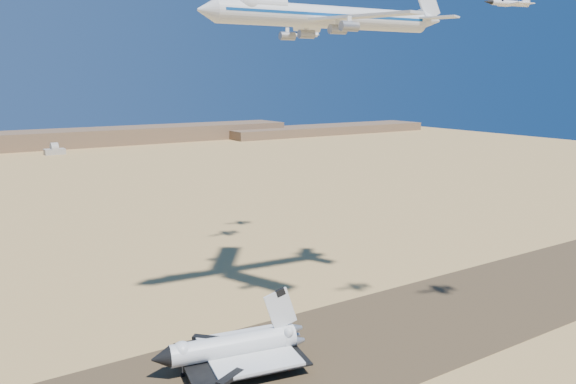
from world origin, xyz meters
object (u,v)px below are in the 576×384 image
shuttle (233,348)px  crew_c (273,370)px  carrier_747 (320,17)px  chase_jet_d (303,35)px  crew_b (289,367)px  crew_a (275,370)px  chase_jet_c (294,24)px  chase_jet_a (509,3)px

shuttle → crew_c: bearing=-41.1°
carrier_747 → chase_jet_d: 72.02m
crew_b → shuttle: bearing=28.9°
crew_b → chase_jet_d: chase_jet_d is taller
crew_a → crew_c: 0.79m
shuttle → crew_b: shuttle is taller
crew_c → chase_jet_c: bearing=-109.4°
carrier_747 → chase_jet_a: carrier_747 is taller
shuttle → carrier_747: carrier_747 is taller
carrier_747 → chase_jet_d: size_ratio=5.58×
crew_a → chase_jet_a: (57.82, -16.73, 88.98)m
carrier_747 → chase_jet_c: carrier_747 is taller
crew_a → chase_jet_d: 140.20m
chase_jet_c → carrier_747: bearing=-117.7°
shuttle → carrier_747: size_ratio=0.50×
carrier_747 → crew_b: size_ratio=44.50×
crew_c → chase_jet_c: 125.95m
crew_c → chase_jet_a: bearing=-178.6°
carrier_747 → crew_c: size_ratio=42.15×
chase_jet_a → chase_jet_d: bearing=95.9°
carrier_747 → crew_b: 94.96m
carrier_747 → chase_jet_c: (21.57, 46.09, 2.96)m
chase_jet_a → crew_b: bearing=174.5°
chase_jet_a → chase_jet_d: 103.08m
shuttle → chase_jet_d: 136.31m
shuttle → carrier_747: (37.33, 15.61, 83.52)m
carrier_747 → chase_jet_a: bearing=-49.4°
crew_a → crew_b: (3.41, -0.80, 0.09)m
shuttle → crew_c: 11.46m
carrier_747 → crew_c: carrier_747 is taller
chase_jet_c → chase_jet_d: size_ratio=1.15×
shuttle → crew_b: size_ratio=22.03×
crew_b → crew_a: bearing=56.0°
carrier_747 → chase_jet_c: 50.97m
crew_b → chase_jet_d: 139.06m
chase_jet_a → crew_a: bearing=174.7°
crew_a → crew_b: 3.50m
chase_jet_d → chase_jet_a: bearing=-79.6°
shuttle → crew_c: shuttle is taller
shuttle → crew_a: 11.97m
chase_jet_c → chase_jet_a: bearing=-88.4°
crew_b → chase_jet_c: (48.10, 70.86, 90.71)m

